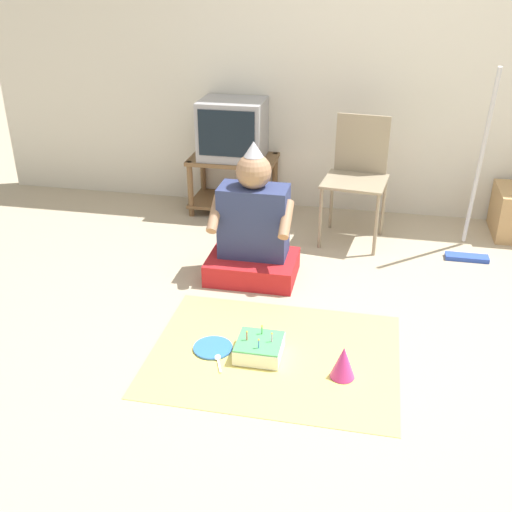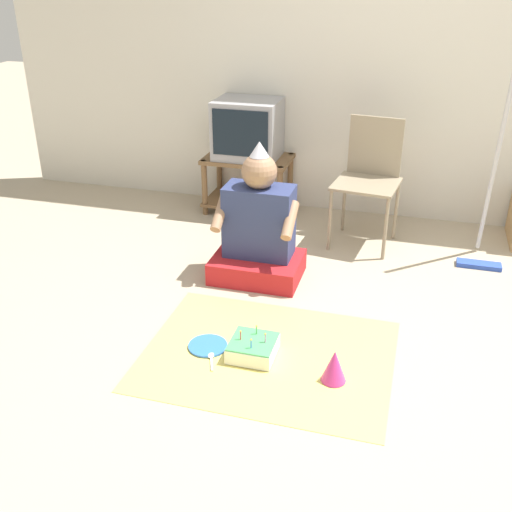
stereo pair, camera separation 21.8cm
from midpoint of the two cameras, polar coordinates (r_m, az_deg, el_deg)
The scene contains 12 objects.
ground_plane at distance 3.14m, azimuth 12.99°, elevation -9.57°, with size 16.00×16.00×0.00m, color tan.
wall_back at distance 4.58m, azimuth 16.56°, elevation 18.73°, with size 6.40×0.06×2.55m.
tv_stand at distance 4.73m, azimuth 0.56°, elevation 7.34°, with size 0.66×0.41×0.44m.
tv at distance 4.62m, azimuth 0.59°, elevation 12.00°, with size 0.48×0.40×0.44m.
folding_chair at distance 4.22m, azimuth 12.26°, elevation 7.77°, with size 0.46×0.45×0.86m.
dust_mop at distance 4.14m, azimuth 22.60°, elevation 3.97°, with size 0.28×0.31×1.25m.
person_seated at distance 3.69m, azimuth 1.92°, elevation 2.31°, with size 0.55×0.41×0.87m.
party_cloth at distance 3.09m, azimuth 3.20°, elevation -9.40°, with size 1.25×0.97×0.01m.
birthday_cake at distance 3.05m, azimuth 1.77°, elevation -8.77°, with size 0.23×0.23×0.14m.
party_hat_blue at distance 2.90m, azimuth 9.63°, elevation -10.31°, with size 0.12×0.12×0.17m.
paper_plate at distance 3.14m, azimuth -2.62°, elevation -8.57°, with size 0.20×0.20×0.01m.
plastic_spoon_near at distance 3.05m, azimuth -2.23°, elevation -9.66°, with size 0.07×0.14×0.01m.
Camera 2 is at (0.11, -2.54, 1.81)m, focal length 42.00 mm.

